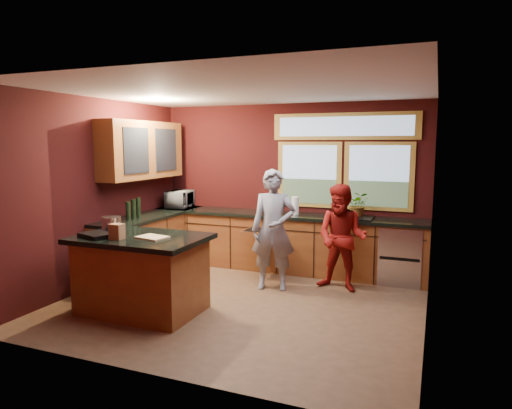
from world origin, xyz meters
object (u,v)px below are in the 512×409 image
Objects in this scene: cutting_board at (152,237)px; person_red at (342,238)px; island at (142,273)px; stock_pot at (112,224)px; person_grey at (273,230)px.

person_red is at bearing 43.13° from cutting_board.
island is 4.43× the size of cutting_board.
stock_pot is at bearing -140.30° from person_red.
person_grey reaches higher than island.
cutting_board is at bearing -127.99° from person_red.
island is at bearing -131.63° from person_red.
island is 1.91m from person_grey.
island is at bearing 165.96° from cutting_board.
island is 0.80m from stock_pot.
person_grey is 7.09× the size of stock_pot.
island is at bearing -15.26° from stock_pot.
person_red reaches higher than cutting_board.
person_grey is at bearing 36.55° from stock_pot.
person_red is 3.10m from stock_pot.
person_grey is at bearing -153.39° from person_red.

